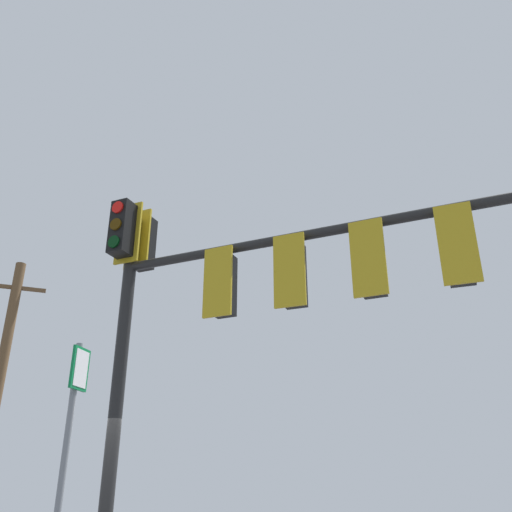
{
  "coord_description": "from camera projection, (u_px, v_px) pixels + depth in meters",
  "views": [
    {
      "loc": [
        -2.12,
        7.56,
        1.49
      ],
      "look_at": [
        -2.14,
        0.39,
        4.64
      ],
      "focal_mm": 38.47,
      "sensor_mm": 36.0,
      "label": 1
    }
  ],
  "objects": [
    {
      "name": "route_sign_primary",
      "position": [
        65.0,
        461.0,
        5.46
      ],
      "size": [
        0.13,
        0.3,
        3.01
      ],
      "color": "slate",
      "rests_on": "ground"
    },
    {
      "name": "signal_mast_assembly",
      "position": [
        230.0,
        286.0,
        7.81
      ],
      "size": [
        5.98,
        2.99,
        5.9
      ],
      "color": "black",
      "rests_on": "ground"
    }
  ]
}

